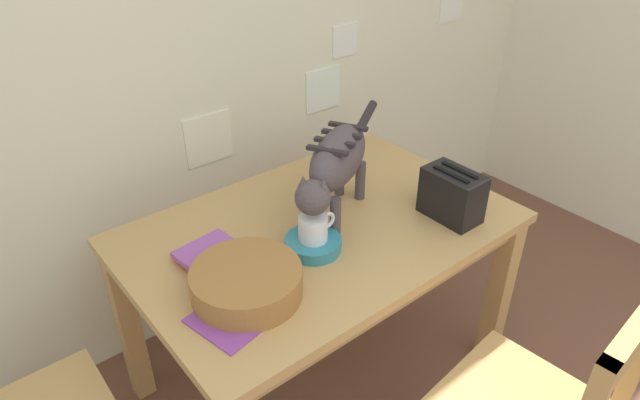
# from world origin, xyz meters

# --- Properties ---
(wall_rear) EXTENTS (4.53, 0.11, 2.50)m
(wall_rear) POSITION_xyz_m (0.00, 2.24, 1.25)
(wall_rear) COLOR silver
(wall_rear) RESTS_ON ground_plane
(dining_table) EXTENTS (1.27, 0.84, 0.72)m
(dining_table) POSITION_xyz_m (0.08, 1.58, 0.63)
(dining_table) COLOR tan
(dining_table) RESTS_ON ground_plane
(cat) EXTENTS (0.59, 0.36, 0.31)m
(cat) POSITION_xyz_m (0.15, 1.59, 0.93)
(cat) COLOR #4D4146
(cat) RESTS_ON dining_table
(saucer_bowl) EXTENTS (0.18, 0.18, 0.04)m
(saucer_bowl) POSITION_xyz_m (-0.02, 1.49, 0.74)
(saucer_bowl) COLOR teal
(saucer_bowl) RESTS_ON dining_table
(coffee_mug) EXTENTS (0.13, 0.09, 0.08)m
(coffee_mug) POSITION_xyz_m (-0.02, 1.49, 0.80)
(coffee_mug) COLOR white
(coffee_mug) RESTS_ON saucer_bowl
(magazine) EXTENTS (0.28, 0.24, 0.01)m
(magazine) POSITION_xyz_m (-0.35, 1.39, 0.72)
(magazine) COLOR purple
(magazine) RESTS_ON dining_table
(book_stack) EXTENTS (0.20, 0.15, 0.04)m
(book_stack) POSITION_xyz_m (-0.29, 1.66, 0.74)
(book_stack) COLOR #D4452B
(book_stack) RESTS_ON dining_table
(wicker_basket) EXTENTS (0.31, 0.31, 0.09)m
(wicker_basket) POSITION_xyz_m (-0.29, 1.44, 0.77)
(wicker_basket) COLOR #9F6936
(wicker_basket) RESTS_ON dining_table
(toaster) EXTENTS (0.12, 0.20, 0.18)m
(toaster) POSITION_xyz_m (0.46, 1.34, 0.81)
(toaster) COLOR black
(toaster) RESTS_ON dining_table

